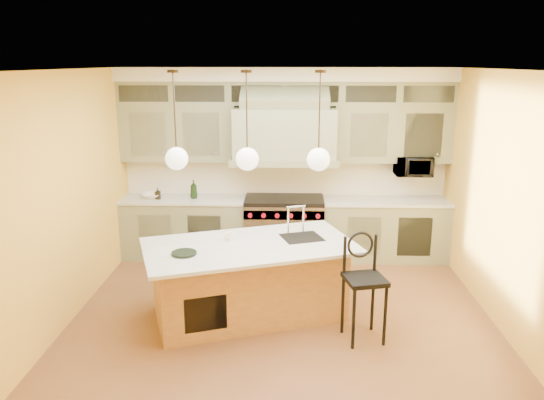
{
  "coord_description": "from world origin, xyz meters",
  "views": [
    {
      "loc": [
        0.08,
        -5.71,
        2.99
      ],
      "look_at": [
        -0.14,
        0.7,
        1.3
      ],
      "focal_mm": 35.0,
      "sensor_mm": 36.0,
      "label": 1
    }
  ],
  "objects_px": {
    "counter_stool": "(364,280)",
    "kitchen_island": "(249,279)",
    "microwave": "(413,166)",
    "range": "(284,227)"
  },
  "relations": [
    {
      "from": "counter_stool",
      "to": "kitchen_island",
      "type": "bearing_deg",
      "value": 145.56
    },
    {
      "from": "range",
      "to": "kitchen_island",
      "type": "bearing_deg",
      "value": -101.22
    },
    {
      "from": "kitchen_island",
      "to": "counter_stool",
      "type": "xyz_separation_m",
      "value": [
        1.29,
        -0.5,
        0.21
      ]
    },
    {
      "from": "counter_stool",
      "to": "microwave",
      "type": "xyz_separation_m",
      "value": [
        1.06,
        2.59,
        0.77
      ]
    },
    {
      "from": "kitchen_island",
      "to": "range",
      "type": "bearing_deg",
      "value": 59.32
    },
    {
      "from": "counter_stool",
      "to": "microwave",
      "type": "height_order",
      "value": "microwave"
    },
    {
      "from": "range",
      "to": "kitchen_island",
      "type": "distance_m",
      "value": 2.03
    },
    {
      "from": "microwave",
      "to": "counter_stool",
      "type": "bearing_deg",
      "value": -112.2
    },
    {
      "from": "range",
      "to": "kitchen_island",
      "type": "xyz_separation_m",
      "value": [
        -0.39,
        -1.99,
        -0.01
      ]
    },
    {
      "from": "counter_stool",
      "to": "range",
      "type": "bearing_deg",
      "value": 96.47
    }
  ]
}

